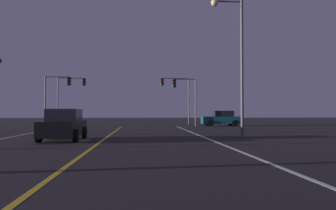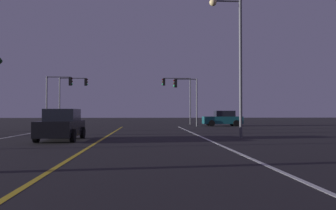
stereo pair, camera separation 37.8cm
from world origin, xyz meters
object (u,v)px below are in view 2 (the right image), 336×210
Objects in this scene: car_crossing_side at (223,119)px; traffic_light_far_left at (73,90)px; car_oncoming at (62,125)px; traffic_light_near_right at (185,91)px; street_lamp_right_far at (234,50)px; traffic_light_far_right at (177,90)px; traffic_light_near_left at (59,90)px.

car_crossing_side is 18.24m from traffic_light_far_left.
car_oncoming is 23.23m from car_crossing_side.
traffic_light_near_right is 0.62× the size of street_lamp_right_far.
traffic_light_far_right is at bearing 0.00° from traffic_light_far_left.
traffic_light_near_left is (-13.37, 0.00, 0.11)m from traffic_light_near_right.
street_lamp_right_far is at bearing 79.54° from car_crossing_side.
traffic_light_far_right is (-4.72, 4.44, 3.47)m from car_crossing_side.
traffic_light_far_left is 0.68× the size of street_lamp_right_far.
car_oncoming is 25.31m from traffic_light_far_right.
street_lamp_right_far is (14.37, -16.73, 1.34)m from traffic_light_near_left.
car_crossing_side is at bearing -166.13° from traffic_light_near_right.
traffic_light_far_right is 22.30m from street_lamp_right_far.
traffic_light_near_left is 0.92× the size of traffic_light_far_right.
traffic_light_near_right is (-4.29, -1.06, 2.99)m from car_crossing_side.
car_crossing_side is at bearing -100.46° from street_lamp_right_far.
street_lamp_right_far reaches higher than car_crossing_side.
traffic_light_far_right is (8.38, 23.63, 3.47)m from car_oncoming.
traffic_light_near_right is at bearing -22.82° from traffic_light_far_left.
traffic_light_near_right is (8.81, 18.13, 2.99)m from car_oncoming.
car_oncoming is at bearing 8.11° from street_lamp_right_far.
traffic_light_far_left is at bearing -169.77° from car_oncoming.
traffic_light_far_left reaches higher than car_crossing_side.
street_lamp_right_far is at bearing -49.34° from traffic_light_near_left.
traffic_light_near_right reaches higher than car_oncoming.
traffic_light_near_left is (-4.56, 18.13, 3.10)m from car_oncoming.
traffic_light_far_left is at bearing -22.82° from traffic_light_near_right.
car_oncoming is 20.38m from traffic_light_near_right.
street_lamp_right_far is (1.43, -22.23, 0.97)m from traffic_light_far_right.
traffic_light_near_right is at bearing -86.56° from street_lamp_right_far.
car_crossing_side is 5.34m from traffic_light_near_right.
traffic_light_far_right is 12.64m from traffic_light_far_left.
car_oncoming is at bearing 55.69° from car_crossing_side.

